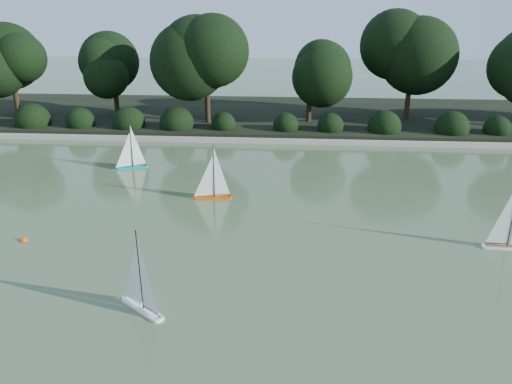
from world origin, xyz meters
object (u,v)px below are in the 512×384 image
sailboat_white_a (138,295)px  sailboat_orange (209,190)px  race_buoy (24,241)px  sailboat_teal (129,161)px

sailboat_white_a → sailboat_orange: sailboat_white_a is taller
sailboat_orange → race_buoy: sailboat_orange is taller
sailboat_orange → sailboat_teal: 3.69m
sailboat_orange → race_buoy: 4.48m
sailboat_white_a → sailboat_teal: 7.76m
race_buoy → sailboat_orange: bearing=38.0°
sailboat_white_a → sailboat_orange: (0.35, 5.02, -0.00)m
sailboat_teal → race_buoy: size_ratio=8.67×
sailboat_teal → sailboat_white_a: bearing=-71.0°
sailboat_teal → race_buoy: (-0.65, -5.07, -0.23)m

